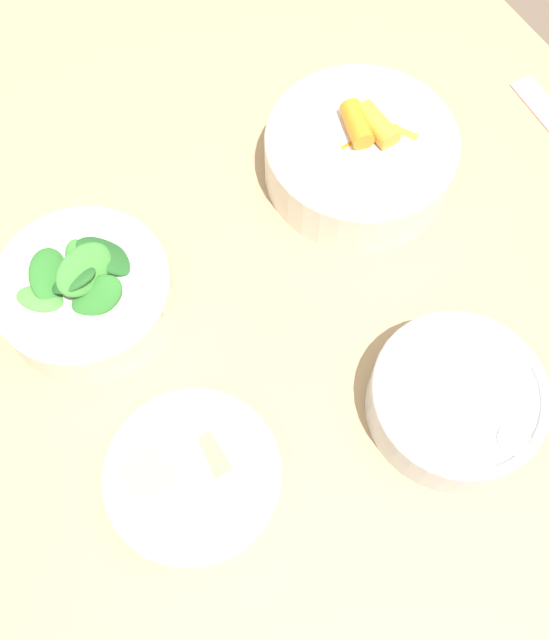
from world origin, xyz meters
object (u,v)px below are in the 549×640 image
bowl_carrots (360,153)px  bowl_cookies (193,477)px  bowl_greens (85,290)px  bowl_beans_hotdog (455,400)px

bowl_carrots → bowl_cookies: (0.21, -0.30, -0.01)m
bowl_greens → bowl_cookies: (0.20, 0.01, -0.01)m
bowl_carrots → bowl_cookies: 0.36m
bowl_carrots → bowl_greens: (0.00, -0.31, -0.00)m
bowl_cookies → bowl_carrots: bearing=124.7°
bowl_greens → bowl_beans_hotdog: bowl_greens is taller
bowl_greens → bowl_cookies: bearing=2.4°
bowl_beans_hotdog → bowl_cookies: bearing=-103.5°
bowl_cookies → bowl_greens: bearing=-177.6°
bowl_carrots → bowl_cookies: bearing=-55.3°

